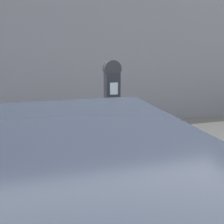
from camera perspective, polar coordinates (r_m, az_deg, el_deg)
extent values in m
cube|color=#BCB7AD|center=(4.49, -4.10, -10.10)|extent=(24.00, 2.80, 0.14)
cylinder|color=gray|center=(3.46, 0.00, -7.10)|extent=(0.08, 0.08, 1.00)
cube|color=black|center=(3.29, 0.00, 4.01)|extent=(0.15, 0.12, 0.35)
cube|color=gray|center=(3.23, 0.34, 4.30)|extent=(0.08, 0.01, 0.12)
cylinder|color=black|center=(3.26, 0.00, 7.93)|extent=(0.18, 0.09, 0.18)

